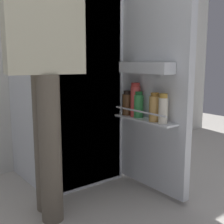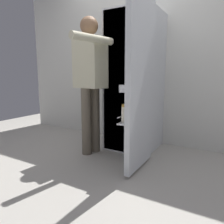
# 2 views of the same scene
# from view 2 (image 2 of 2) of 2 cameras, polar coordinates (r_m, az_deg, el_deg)

# --- Properties ---
(ground_plane) EXTENTS (6.32, 6.32, 0.00)m
(ground_plane) POSITION_cam_2_polar(r_m,az_deg,el_deg) (2.49, 0.39, -12.90)
(ground_plane) COLOR #B7B2A8
(kitchen_wall) EXTENTS (4.40, 0.10, 2.64)m
(kitchen_wall) POSITION_cam_2_polar(r_m,az_deg,el_deg) (3.17, 9.16, 16.16)
(kitchen_wall) COLOR silver
(kitchen_wall) RESTS_ON ground_plane
(refrigerator) EXTENTS (0.67, 1.22, 1.74)m
(refrigerator) POSITION_cam_2_polar(r_m,az_deg,el_deg) (2.75, 6.25, 7.84)
(refrigerator) COLOR silver
(refrigerator) RESTS_ON ground_plane
(person) EXTENTS (0.54, 0.76, 1.63)m
(person) POSITION_cam_2_polar(r_m,az_deg,el_deg) (2.57, -5.80, 10.04)
(person) COLOR #665B4C
(person) RESTS_ON ground_plane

